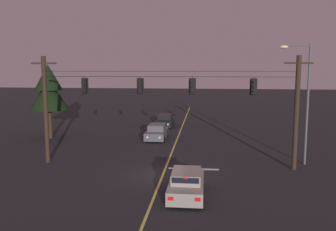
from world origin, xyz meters
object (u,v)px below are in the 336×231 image
traffic_light_centre (192,87)px  car_oncoming_trailing (165,121)px  car_oncoming_lead (157,132)px  traffic_light_right_inner (254,87)px  traffic_light_leftmost (84,86)px  tree_verge_near (49,89)px  street_lamp_corner (304,93)px  traffic_light_left_inner (140,86)px  car_waiting_near_lane (187,184)px

traffic_light_centre → car_oncoming_trailing: size_ratio=0.28×
car_oncoming_lead → traffic_light_right_inner: bearing=-50.0°
traffic_light_leftmost → tree_verge_near: tree_verge_near is taller
traffic_light_leftmost → car_oncoming_trailing: bearing=77.2°
traffic_light_leftmost → street_lamp_corner: size_ratio=0.15×
traffic_light_left_inner → street_lamp_corner: street_lamp_corner is taller
traffic_light_right_inner → car_oncoming_lead: 12.98m
traffic_light_left_inner → traffic_light_right_inner: 7.61m
car_oncoming_lead → tree_verge_near: bearing=-175.8°
traffic_light_right_inner → car_oncoming_lead: (-7.73, 9.22, -4.87)m
traffic_light_leftmost → traffic_light_left_inner: size_ratio=1.00×
traffic_light_leftmost → traffic_light_left_inner: 3.91m
car_oncoming_lead → street_lamp_corner: bearing=-34.5°
traffic_light_right_inner → car_oncoming_lead: size_ratio=0.28×
traffic_light_right_inner → street_lamp_corner: size_ratio=0.15×
traffic_light_left_inner → car_oncoming_trailing: bearing=90.5°
traffic_light_leftmost → traffic_light_right_inner: bearing=0.0°
traffic_light_leftmost → car_oncoming_trailing: size_ratio=0.28×
car_oncoming_trailing → tree_verge_near: (-10.19, -8.05, 4.05)m
traffic_light_left_inner → traffic_light_right_inner: size_ratio=1.00×
traffic_light_leftmost → tree_verge_near: bearing=127.2°
car_waiting_near_lane → car_oncoming_lead: bearing=103.8°
car_waiting_near_lane → traffic_light_centre: bearing=89.6°
traffic_light_left_inner → tree_verge_near: 13.40m
traffic_light_right_inner → traffic_light_leftmost: bearing=180.0°
traffic_light_leftmost → street_lamp_corner: street_lamp_corner is taller
traffic_light_leftmost → tree_verge_near: 10.68m
car_waiting_near_lane → car_oncoming_lead: (-3.64, 14.86, -0.00)m
traffic_light_right_inner → street_lamp_corner: 3.89m
traffic_light_left_inner → traffic_light_right_inner: same height
car_waiting_near_lane → tree_verge_near: tree_verge_near is taller
traffic_light_centre → tree_verge_near: bearing=148.6°
traffic_light_left_inner → tree_verge_near: bearing=140.6°
traffic_light_left_inner → car_oncoming_lead: 10.43m
tree_verge_near → car_oncoming_trailing: bearing=38.3°
traffic_light_centre → car_oncoming_lead: (-3.68, 9.22, -4.87)m
traffic_light_leftmost → car_waiting_near_lane: size_ratio=0.28×
traffic_light_leftmost → car_waiting_near_lane: traffic_light_leftmost is taller
traffic_light_leftmost → tree_verge_near: size_ratio=0.17×
street_lamp_corner → traffic_light_leftmost: bearing=-174.5°
traffic_light_left_inner → tree_verge_near: tree_verge_near is taller
car_oncoming_trailing → traffic_light_centre: bearing=-77.4°
car_waiting_near_lane → car_oncoming_trailing: size_ratio=0.98×
traffic_light_leftmost → traffic_light_centre: (7.47, 0.00, 0.00)m
car_oncoming_trailing → street_lamp_corner: 19.37m
car_oncoming_trailing → car_waiting_near_lane: bearing=-80.6°
car_oncoming_trailing → street_lamp_corner: size_ratio=0.53×
traffic_light_centre → tree_verge_near: (-13.90, 8.48, -0.82)m
traffic_light_leftmost → car_oncoming_lead: size_ratio=0.28×
traffic_light_leftmost → traffic_light_centre: 7.47m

